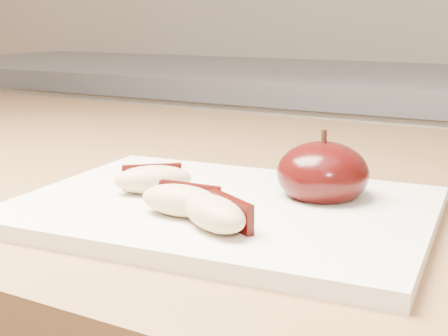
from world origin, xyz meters
The scene contains 6 objects.
back_cabinet centered at (0.00, 1.20, 0.47)m, with size 2.40×0.62×0.94m.
cutting_board centered at (0.06, 0.35, 0.91)m, with size 0.29×0.22×0.01m, color silver.
apple_half centered at (0.12, 0.40, 0.93)m, with size 0.08×0.08×0.06m.
apple_wedge_a centered at (0.00, 0.35, 0.92)m, with size 0.06×0.06×0.02m.
apple_wedge_b centered at (0.05, 0.31, 0.92)m, with size 0.06×0.03×0.02m.
apple_wedge_c centered at (0.09, 0.29, 0.92)m, with size 0.06×0.05×0.02m.
Camera 1 is at (0.27, -0.03, 1.04)m, focal length 50.00 mm.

